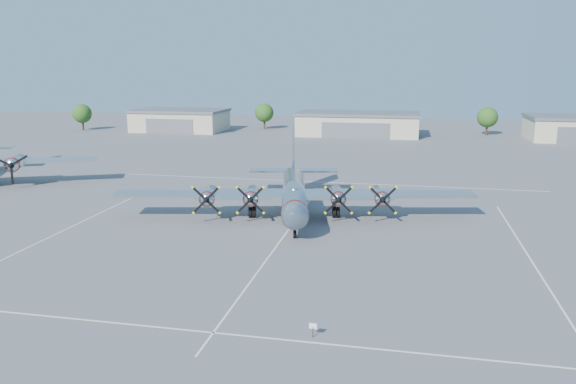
% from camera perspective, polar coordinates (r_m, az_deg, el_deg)
% --- Properties ---
extents(ground, '(260.00, 260.00, 0.00)m').
position_cam_1_polar(ground, '(55.75, -0.11, -4.09)').
color(ground, '#59595C').
rests_on(ground, ground).
extents(parking_lines, '(60.00, 50.08, 0.01)m').
position_cam_1_polar(parking_lines, '(54.12, -0.50, -4.61)').
color(parking_lines, silver).
rests_on(parking_lines, ground).
extents(hangar_west, '(22.60, 14.60, 5.40)m').
position_cam_1_polar(hangar_west, '(146.04, -10.89, 7.20)').
color(hangar_west, '#BBB195').
rests_on(hangar_west, ground).
extents(hangar_center, '(28.60, 14.60, 5.40)m').
position_cam_1_polar(hangar_center, '(135.31, 7.13, 6.91)').
color(hangar_center, '#BBB195').
rests_on(hangar_center, ground).
extents(hangar_east, '(20.60, 14.60, 5.40)m').
position_cam_1_polar(hangar_east, '(139.83, 27.23, 5.79)').
color(hangar_east, '#BBB195').
rests_on(hangar_east, ground).
extents(tree_far_west, '(4.80, 4.80, 6.64)m').
position_cam_1_polar(tree_far_west, '(153.85, -20.19, 7.48)').
color(tree_far_west, '#382619').
rests_on(tree_far_west, ground).
extents(tree_west, '(4.80, 4.80, 6.64)m').
position_cam_1_polar(tree_west, '(147.20, -2.42, 8.04)').
color(tree_west, '#382619').
rests_on(tree_west, ground).
extents(tree_east, '(4.80, 4.80, 6.64)m').
position_cam_1_polar(tree_east, '(142.00, 19.61, 7.16)').
color(tree_east, '#382619').
rests_on(tree_east, ground).
extents(main_bomber_b29, '(43.16, 33.69, 8.54)m').
position_cam_1_polar(main_bomber_b29, '(62.64, 0.62, -2.20)').
color(main_bomber_b29, silver).
rests_on(main_bomber_b29, ground).
extents(info_placard, '(0.48, 0.06, 0.92)m').
position_cam_1_polar(info_placard, '(34.89, 2.56, -13.59)').
color(info_placard, black).
rests_on(info_placard, ground).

